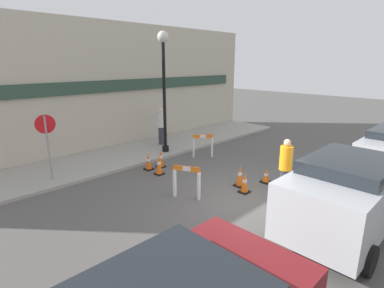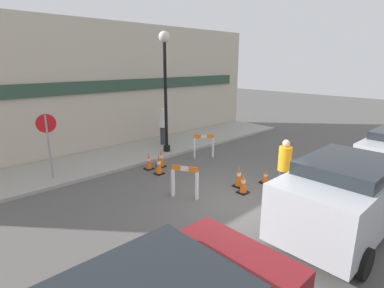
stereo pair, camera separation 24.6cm
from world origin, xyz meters
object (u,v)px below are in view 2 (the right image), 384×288
object	(u,v)px
person_worker	(284,167)
person_pedestrian	(163,125)
parked_car_1	(345,193)
stop_sign	(48,136)
streetlamp_post	(165,76)

from	to	relation	value
person_worker	person_pedestrian	xyz separation A→B (m)	(0.88, 6.69, 0.08)
person_pedestrian	parked_car_1	world-z (taller)	person_pedestrian
stop_sign	parked_car_1	bearing A→B (deg)	129.24
streetlamp_post	person_pedestrian	xyz separation A→B (m)	(0.62, 1.01, -2.25)
parked_car_1	person_worker	bearing A→B (deg)	68.08
stop_sign	person_worker	size ratio (longest dim) A/B	1.23
streetlamp_post	person_worker	size ratio (longest dim) A/B	2.82
person_worker	parked_car_1	world-z (taller)	parked_car_1
person_pedestrian	parked_car_1	size ratio (longest dim) A/B	0.44
streetlamp_post	parked_car_1	size ratio (longest dim) A/B	1.27
streetlamp_post	person_worker	world-z (taller)	streetlamp_post
person_worker	streetlamp_post	bearing A→B (deg)	-10.36
streetlamp_post	person_worker	bearing A→B (deg)	-92.63
stop_sign	parked_car_1	size ratio (longest dim) A/B	0.56
parked_car_1	person_pedestrian	bearing A→B (deg)	79.15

